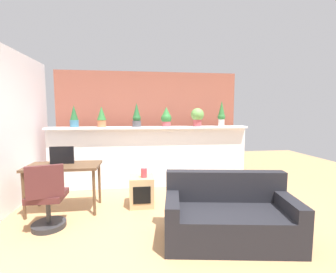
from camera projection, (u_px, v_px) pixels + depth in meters
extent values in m
plane|color=tan|center=(160.00, 234.00, 3.00)|extent=(12.00, 12.00, 0.00)
cube|color=white|center=(151.00, 158.00, 4.90)|extent=(4.12, 0.16, 1.24)
cube|color=white|center=(150.00, 128.00, 4.80)|extent=(4.12, 0.33, 0.04)
cube|color=#9E5442|center=(149.00, 126.00, 5.43)|extent=(4.12, 0.10, 2.50)
cylinder|color=#386B84|center=(74.00, 124.00, 4.62)|extent=(0.17, 0.17, 0.14)
cone|color=#235B2D|center=(74.00, 113.00, 4.60)|extent=(0.16, 0.16, 0.29)
cylinder|color=#C66B42|center=(102.00, 124.00, 4.66)|extent=(0.17, 0.17, 0.14)
cone|color=#2D7033|center=(101.00, 113.00, 4.64)|extent=(0.18, 0.18, 0.28)
cylinder|color=#4C4C51|center=(137.00, 124.00, 4.72)|extent=(0.17, 0.17, 0.12)
sphere|color=#235B2D|center=(137.00, 118.00, 4.71)|extent=(0.17, 0.17, 0.17)
cone|color=#235B2D|center=(137.00, 110.00, 4.69)|extent=(0.14, 0.14, 0.28)
cylinder|color=#B7474C|center=(166.00, 124.00, 4.85)|extent=(0.18, 0.18, 0.10)
sphere|color=#2D7033|center=(166.00, 118.00, 4.84)|extent=(0.22, 0.22, 0.22)
cone|color=#2D7033|center=(166.00, 112.00, 4.82)|extent=(0.19, 0.19, 0.20)
cylinder|color=#B7474C|center=(197.00, 123.00, 4.89)|extent=(0.17, 0.17, 0.14)
sphere|color=#669E4C|center=(197.00, 115.00, 4.87)|extent=(0.27, 0.27, 0.27)
cylinder|color=silver|center=(221.00, 123.00, 5.01)|extent=(0.13, 0.13, 0.14)
sphere|color=#2D7033|center=(221.00, 117.00, 5.00)|extent=(0.16, 0.16, 0.16)
cone|color=#2D7033|center=(222.00, 108.00, 4.98)|extent=(0.14, 0.14, 0.32)
cylinder|color=brown|center=(24.00, 196.00, 3.38)|extent=(0.04, 0.04, 0.71)
cylinder|color=brown|center=(94.00, 193.00, 3.51)|extent=(0.04, 0.04, 0.71)
cylinder|color=brown|center=(38.00, 185.00, 3.88)|extent=(0.04, 0.04, 0.71)
cylinder|color=brown|center=(99.00, 183.00, 4.01)|extent=(0.04, 0.04, 0.71)
cube|color=brown|center=(64.00, 166.00, 3.66)|extent=(1.10, 0.60, 0.04)
cube|color=black|center=(62.00, 155.00, 3.71)|extent=(0.37, 0.04, 0.28)
cylinder|color=#262628|center=(49.00, 225.00, 3.17)|extent=(0.44, 0.44, 0.07)
cylinder|color=#333333|center=(48.00, 211.00, 3.15)|extent=(0.06, 0.06, 0.34)
cube|color=#4C2323|center=(47.00, 196.00, 3.13)|extent=(0.44, 0.44, 0.08)
cube|color=#4C2323|center=(45.00, 182.00, 2.93)|extent=(0.44, 0.18, 0.42)
cube|color=tan|center=(142.00, 191.00, 3.91)|extent=(0.40, 0.40, 0.50)
cube|color=black|center=(142.00, 195.00, 3.72)|extent=(0.28, 0.04, 0.28)
cylinder|color=#CC3D47|center=(144.00, 173.00, 3.84)|extent=(0.10, 0.10, 0.15)
cube|color=black|center=(230.00, 225.00, 2.82)|extent=(1.66, 0.99, 0.40)
cube|color=black|center=(225.00, 186.00, 3.08)|extent=(1.57, 0.40, 0.40)
cube|color=black|center=(172.00, 203.00, 2.81)|extent=(0.28, 0.78, 0.16)
cube|color=black|center=(289.00, 204.00, 2.77)|extent=(0.28, 0.78, 0.16)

